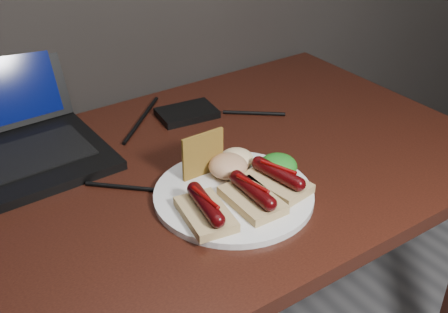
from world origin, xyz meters
TOP-DOWN VIEW (x-y plane):
  - desk at (0.00, 1.38)m, footprint 1.40×0.70m
  - hard_drive at (0.21, 1.58)m, footprint 0.14×0.10m
  - desk_cables at (-0.01, 1.51)m, footprint 0.79×0.38m
  - plate at (0.12, 1.26)m, footprint 0.36×0.36m
  - bread_sausage_left at (0.04, 1.23)m, footprint 0.09×0.12m
  - bread_sausage_center at (0.12, 1.22)m, footprint 0.07×0.12m
  - bread_sausage_right at (0.19, 1.23)m, footprint 0.09×0.12m
  - crispbread at (0.11, 1.34)m, footprint 0.08×0.01m
  - salad_greens at (0.22, 1.26)m, footprint 0.07×0.07m
  - salsa_mound at (0.14, 1.31)m, footprint 0.07×0.07m
  - coleslaw_mound at (0.17, 1.33)m, footprint 0.06×0.06m

SIDE VIEW (x-z plane):
  - desk at x=0.00m, z-range 0.29..1.04m
  - desk_cables at x=-0.01m, z-range 0.75..0.76m
  - plate at x=0.12m, z-range 0.75..0.76m
  - hard_drive at x=0.21m, z-range 0.75..0.77m
  - bread_sausage_left at x=0.04m, z-range 0.76..0.80m
  - bread_sausage_center at x=0.12m, z-range 0.76..0.80m
  - bread_sausage_right at x=0.19m, z-range 0.76..0.80m
  - coleslaw_mound at x=0.17m, z-range 0.76..0.80m
  - salad_greens at x=0.22m, z-range 0.76..0.80m
  - salsa_mound at x=0.14m, z-range 0.76..0.80m
  - crispbread at x=0.11m, z-range 0.76..0.85m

